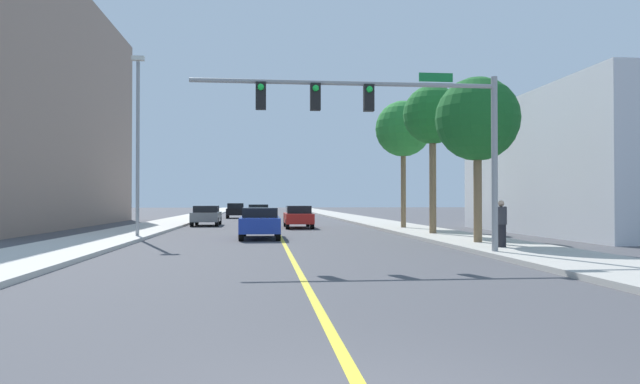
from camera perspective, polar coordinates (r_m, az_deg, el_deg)
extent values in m
plane|color=#47474C|center=(46.49, -4.77, -3.04)|extent=(192.00, 192.00, 0.00)
cube|color=beige|center=(47.00, -14.46, -2.90)|extent=(3.57, 168.00, 0.15)
cube|color=#B2ADA3|center=(47.32, 4.87, -2.91)|extent=(3.57, 168.00, 0.15)
cube|color=yellow|center=(46.49, -4.77, -3.03)|extent=(0.16, 144.00, 0.01)
cube|color=gray|center=(43.10, -29.31, 7.34)|extent=(10.62, 27.41, 15.67)
cube|color=silver|center=(34.94, 28.81, 2.35)|extent=(12.67, 16.17, 7.33)
cylinder|color=gray|center=(19.10, 17.11, 2.73)|extent=(0.20, 0.20, 5.62)
cylinder|color=gray|center=(18.11, 2.62, 10.85)|extent=(9.65, 0.14, 0.14)
cube|color=black|center=(18.14, 4.91, 9.38)|extent=(0.32, 0.24, 0.84)
sphere|color=green|center=(18.06, 5.00, 10.24)|extent=(0.20, 0.20, 0.20)
cube|color=black|center=(17.91, -0.47, 9.51)|extent=(0.32, 0.24, 0.84)
sphere|color=green|center=(17.82, -0.43, 10.39)|extent=(0.20, 0.20, 0.20)
cube|color=black|center=(17.83, -5.96, 9.56)|extent=(0.32, 0.24, 0.84)
sphere|color=green|center=(17.74, -5.96, 10.44)|extent=(0.20, 0.20, 0.20)
cube|color=#147233|center=(18.80, 11.55, 11.21)|extent=(1.10, 0.04, 0.28)
cylinder|color=gray|center=(27.63, -17.82, 4.19)|extent=(0.16, 0.16, 8.07)
cube|color=beige|center=(28.30, -17.78, 12.65)|extent=(0.56, 0.28, 0.20)
cylinder|color=brown|center=(23.06, 15.54, 1.13)|extent=(0.32, 0.32, 4.82)
sphere|color=#195B23|center=(23.27, 15.51, 7.07)|extent=(3.28, 3.28, 3.28)
cone|color=#195B23|center=(23.61, 17.77, 6.48)|extent=(0.45, 1.52, 1.68)
cone|color=#195B23|center=(24.22, 15.75, 6.29)|extent=(1.71, 1.19, 1.58)
cone|color=#195B23|center=(23.68, 13.35, 6.44)|extent=(1.47, 1.51, 1.54)
cone|color=#195B23|center=(22.54, 13.81, 6.81)|extent=(0.84, 1.21, 1.62)
cone|color=#195B23|center=(22.40, 16.74, 6.87)|extent=(1.42, 0.59, 1.57)
cylinder|color=brown|center=(28.80, 11.25, 1.80)|extent=(0.34, 0.34, 5.91)
sphere|color=#1E6B28|center=(29.09, 11.23, 7.63)|extent=(2.92, 2.92, 2.92)
cone|color=#1E6B28|center=(29.37, 12.85, 7.16)|extent=(0.50, 1.33, 1.47)
cone|color=#1E6B28|center=(29.92, 10.99, 7.00)|extent=(1.26, 0.58, 1.54)
cone|color=#1E6B28|center=(29.39, 9.63, 7.14)|extent=(1.01, 1.13, 1.63)
cone|color=#1E6B28|center=(28.30, 10.38, 7.45)|extent=(1.11, 1.11, 1.46)
cone|color=#1E6B28|center=(28.35, 12.25, 7.44)|extent=(1.19, 0.70, 1.50)
cylinder|color=brown|center=(34.62, 8.37, 1.40)|extent=(0.30, 0.30, 5.97)
sphere|color=#287F33|center=(34.87, 8.36, 6.31)|extent=(3.36, 3.36, 3.36)
cone|color=#287F33|center=(35.03, 9.99, 5.95)|extent=(0.53, 1.50, 1.40)
cone|color=#287F33|center=(35.84, 8.43, 5.79)|extent=(1.57, 0.84, 1.58)
cone|color=#287F33|center=(35.18, 6.79, 5.91)|extent=(1.09, 1.45, 1.58)
cone|color=#287F33|center=(34.15, 7.14, 6.12)|extent=(1.03, 1.46, 1.37)
cone|color=#287F33|center=(33.94, 9.10, 6.16)|extent=(1.82, 0.80, 1.40)
cube|color=slate|center=(40.65, -11.33, -2.44)|extent=(1.88, 4.19, 0.63)
cube|color=black|center=(40.57, -11.34, -1.68)|extent=(1.65, 2.13, 0.45)
cylinder|color=black|center=(39.06, -10.32, -2.97)|extent=(0.22, 0.64, 0.64)
cylinder|color=black|center=(39.21, -12.74, -2.96)|extent=(0.22, 0.64, 0.64)
cylinder|color=black|center=(42.13, -10.02, -2.82)|extent=(0.22, 0.64, 0.64)
cylinder|color=black|center=(42.27, -12.27, -2.81)|extent=(0.22, 0.64, 0.64)
cube|color=red|center=(36.78, -2.21, -2.63)|extent=(1.75, 4.59, 0.63)
cube|color=black|center=(36.54, -2.19, -1.77)|extent=(1.53, 2.27, 0.49)
cylinder|color=black|center=(38.49, -3.51, -3.02)|extent=(0.22, 0.64, 0.64)
cylinder|color=black|center=(38.58, -1.23, -3.02)|extent=(0.22, 0.64, 0.64)
cylinder|color=black|center=(35.01, -3.29, -3.24)|extent=(0.22, 0.64, 0.64)
cylinder|color=black|center=(35.11, -0.79, -3.23)|extent=(0.22, 0.64, 0.64)
cube|color=#196638|center=(48.93, -6.24, -2.21)|extent=(2.02, 4.18, 0.59)
cube|color=black|center=(48.81, -6.23, -1.56)|extent=(1.70, 2.17, 0.52)
cylinder|color=black|center=(50.40, -7.23, -2.50)|extent=(0.25, 0.65, 0.64)
cylinder|color=black|center=(50.47, -5.40, -2.50)|extent=(0.25, 0.65, 0.64)
cylinder|color=black|center=(47.41, -7.14, -2.60)|extent=(0.25, 0.65, 0.64)
cylinder|color=black|center=(47.48, -5.19, -2.61)|extent=(0.25, 0.65, 0.64)
cube|color=#1E389E|center=(26.72, -6.04, -3.24)|extent=(1.84, 4.43, 0.68)
cube|color=black|center=(26.65, -6.04, -2.05)|extent=(1.61, 2.01, 0.43)
cylinder|color=black|center=(28.41, -7.65, -3.78)|extent=(0.22, 0.64, 0.64)
cylinder|color=black|center=(28.40, -4.38, -3.79)|extent=(0.22, 0.64, 0.64)
cylinder|color=black|center=(25.10, -7.92, -4.17)|extent=(0.22, 0.64, 0.64)
cylinder|color=black|center=(25.08, -4.22, -4.18)|extent=(0.22, 0.64, 0.64)
cube|color=black|center=(57.47, -8.46, -1.97)|extent=(1.86, 3.97, 0.65)
cube|color=black|center=(57.17, -8.46, -1.39)|extent=(1.61, 2.04, 0.53)
cylinder|color=black|center=(58.93, -9.19, -2.26)|extent=(0.23, 0.64, 0.64)
cylinder|color=black|center=(58.88, -7.64, -2.26)|extent=(0.23, 0.64, 0.64)
cylinder|color=black|center=(56.09, -9.31, -2.33)|extent=(0.23, 0.64, 0.64)
cylinder|color=black|center=(56.04, -7.68, -2.33)|extent=(0.23, 0.64, 0.64)
cylinder|color=black|center=(20.83, 17.74, -4.20)|extent=(0.32, 0.32, 0.79)
cylinder|color=#333338|center=(20.80, 17.73, -2.26)|extent=(0.38, 0.38, 0.63)
sphere|color=tan|center=(20.80, 17.72, -1.10)|extent=(0.21, 0.21, 0.21)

